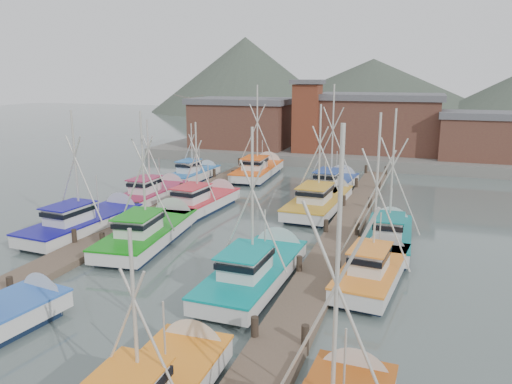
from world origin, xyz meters
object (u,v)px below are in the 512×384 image
(lookout_tower, at_px, (307,116))
(boat_8, at_px, (202,202))
(boat_12, at_px, (259,170))
(boat_4, at_px, (152,231))

(lookout_tower, xyz_separation_m, boat_8, (-2.39, -24.51, -4.87))
(lookout_tower, height_order, boat_8, lookout_tower)
(boat_8, height_order, boat_12, boat_12)
(lookout_tower, height_order, boat_12, lookout_tower)
(boat_8, bearing_deg, lookout_tower, 88.99)
(lookout_tower, relative_size, boat_8, 0.90)
(lookout_tower, relative_size, boat_4, 0.83)
(lookout_tower, bearing_deg, boat_12, -103.82)
(lookout_tower, height_order, boat_4, lookout_tower)
(boat_4, xyz_separation_m, boat_12, (-0.28, 22.08, 0.00))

